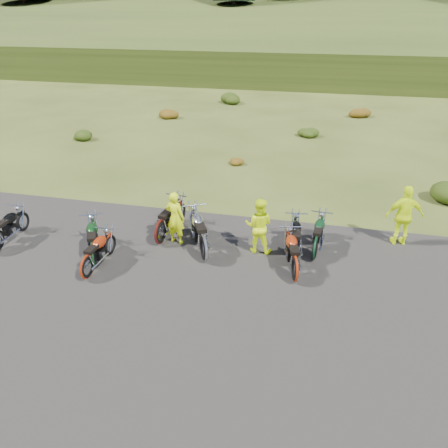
# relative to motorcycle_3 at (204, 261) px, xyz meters

# --- Properties ---
(ground) EXTENTS (300.00, 300.00, 0.00)m
(ground) POSITION_rel_motorcycle_3_xyz_m (-0.41, -1.00, 0.00)
(ground) COLOR #353F15
(ground) RESTS_ON ground
(gravel_pad) EXTENTS (20.00, 12.00, 0.04)m
(gravel_pad) POSITION_rel_motorcycle_3_xyz_m (-0.41, -3.00, 0.00)
(gravel_pad) COLOR black
(gravel_pad) RESTS_ON ground
(hill_slope) EXTENTS (300.00, 45.97, 9.37)m
(hill_slope) POSITION_rel_motorcycle_3_xyz_m (-0.41, 49.00, 0.00)
(hill_slope) COLOR #2C3C14
(hill_slope) RESTS_ON ground
(hill_plateau) EXTENTS (300.00, 90.00, 9.17)m
(hill_plateau) POSITION_rel_motorcycle_3_xyz_m (-0.41, 109.00, 0.00)
(hill_plateau) COLOR #2C3C14
(hill_plateau) RESTS_ON ground
(shrub_1) EXTENTS (1.03, 1.03, 0.61)m
(shrub_1) POSITION_rel_motorcycle_3_xyz_m (-9.51, 10.30, 0.31)
(shrub_1) COLOR #20390E
(shrub_1) RESTS_ON ground
(shrub_2) EXTENTS (1.30, 1.30, 0.77)m
(shrub_2) POSITION_rel_motorcycle_3_xyz_m (-6.61, 15.60, 0.38)
(shrub_2) COLOR #67340C
(shrub_2) RESTS_ON ground
(shrub_3) EXTENTS (1.56, 1.56, 0.92)m
(shrub_3) POSITION_rel_motorcycle_3_xyz_m (-3.71, 20.90, 0.46)
(shrub_3) COLOR #20390E
(shrub_3) RESTS_ON ground
(shrub_4) EXTENTS (0.77, 0.77, 0.45)m
(shrub_4) POSITION_rel_motorcycle_3_xyz_m (-0.81, 8.20, 0.23)
(shrub_4) COLOR #67340C
(shrub_4) RESTS_ON ground
(shrub_5) EXTENTS (1.03, 1.03, 0.61)m
(shrub_5) POSITION_rel_motorcycle_3_xyz_m (2.09, 13.50, 0.31)
(shrub_5) COLOR #20390E
(shrub_5) RESTS_ON ground
(shrub_6) EXTENTS (1.30, 1.30, 0.77)m
(shrub_6) POSITION_rel_motorcycle_3_xyz_m (4.99, 18.80, 0.38)
(shrub_6) COLOR #67340C
(shrub_6) RESTS_ON ground
(motorcycle_1) EXTENTS (0.68, 1.88, 0.97)m
(motorcycle_1) POSITION_rel_motorcycle_3_xyz_m (-2.75, -1.53, 0.00)
(motorcycle_1) COLOR #94260A
(motorcycle_1) RESTS_ON ground
(motorcycle_2) EXTENTS (1.55, 2.15, 1.08)m
(motorcycle_2) POSITION_rel_motorcycle_3_xyz_m (-2.84, -1.00, 0.00)
(motorcycle_2) COLOR black
(motorcycle_2) RESTS_ON ground
(motorcycle_3) EXTENTS (1.71, 2.35, 1.18)m
(motorcycle_3) POSITION_rel_motorcycle_3_xyz_m (0.00, 0.00, 0.00)
(motorcycle_3) COLOR #9D9CA0
(motorcycle_3) RESTS_ON ground
(motorcycle_4) EXTENTS (0.94, 2.20, 1.12)m
(motorcycle_4) POSITION_rel_motorcycle_3_xyz_m (-1.52, 0.66, 0.00)
(motorcycle_4) COLOR #48100C
(motorcycle_4) RESTS_ON ground
(motorcycle_5) EXTENTS (0.88, 2.06, 1.05)m
(motorcycle_5) POSITION_rel_motorcycle_3_xyz_m (2.52, 0.39, 0.00)
(motorcycle_5) COLOR black
(motorcycle_5) RESTS_ON ground
(motorcycle_6) EXTENTS (1.10, 2.07, 1.03)m
(motorcycle_6) POSITION_rel_motorcycle_3_xyz_m (2.56, -0.44, 0.00)
(motorcycle_6) COLOR #9A270B
(motorcycle_6) RESTS_ON ground
(motorcycle_7) EXTENTS (0.81, 1.98, 1.01)m
(motorcycle_7) POSITION_rel_motorcycle_3_xyz_m (3.02, 0.76, 0.00)
(motorcycle_7) COLOR black
(motorcycle_7) RESTS_ON ground
(person_middle) EXTENTS (0.66, 0.51, 1.63)m
(person_middle) POSITION_rel_motorcycle_3_xyz_m (-1.09, 0.81, 0.82)
(person_middle) COLOR #CFE80C
(person_middle) RESTS_ON ground
(person_right_a) EXTENTS (0.81, 0.64, 1.65)m
(person_right_a) POSITION_rel_motorcycle_3_xyz_m (1.39, 0.85, 0.82)
(person_right_a) COLOR #CFE80C
(person_right_a) RESTS_ON ground
(person_right_b) EXTENTS (1.15, 0.64, 1.85)m
(person_right_b) POSITION_rel_motorcycle_3_xyz_m (5.48, 2.24, 0.92)
(person_right_b) COLOR #CFE80C
(person_right_b) RESTS_ON ground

